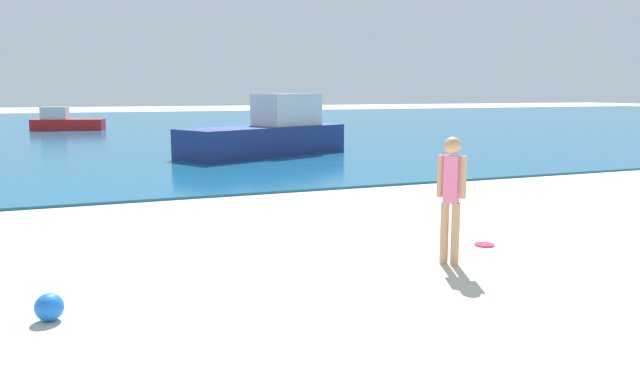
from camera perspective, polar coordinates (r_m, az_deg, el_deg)
The scene contains 6 objects.
water at distance 43.72m, azimuth -18.51°, elevation 5.64°, with size 160.00×60.00×0.06m, color #14567F.
person_standing at distance 8.57m, azimuth 11.81°, elevation -0.07°, with size 0.28×0.33×1.73m.
frisbee at distance 9.93m, azimuth 14.69°, elevation -4.65°, with size 0.30×0.30×0.03m, color #E51E4C.
boat_near at distance 22.81m, azimuth -4.66°, elevation 5.29°, with size 6.69×4.50×2.18m.
boat_far at distance 40.18m, azimuth -22.11°, elevation 5.90°, with size 4.21×2.28×1.37m.
beach_ball at distance 7.08m, azimuth -23.36°, elevation -9.57°, with size 0.29×0.29×0.29m, color blue.
Camera 1 is at (-3.07, -1.50, 2.32)m, focal length 35.26 mm.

